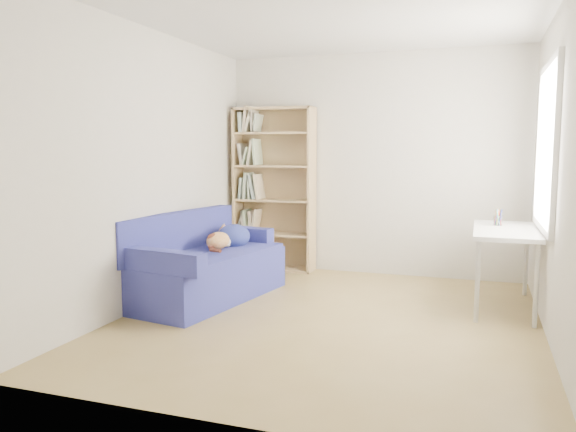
{
  "coord_description": "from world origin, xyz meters",
  "views": [
    {
      "loc": [
        1.21,
        -4.61,
        1.47
      ],
      "look_at": [
        -0.51,
        0.39,
        0.85
      ],
      "focal_mm": 35.0,
      "sensor_mm": 36.0,
      "label": 1
    }
  ],
  "objects_px": {
    "pen_cup": "(498,219)",
    "sofa": "(205,266)",
    "bookshelf": "(274,196)",
    "desk": "(505,236)"
  },
  "relations": [
    {
      "from": "pen_cup",
      "to": "sofa",
      "type": "bearing_deg",
      "value": -163.6
    },
    {
      "from": "sofa",
      "to": "bookshelf",
      "type": "relative_size",
      "value": 0.94
    },
    {
      "from": "bookshelf",
      "to": "desk",
      "type": "relative_size",
      "value": 1.62
    },
    {
      "from": "bookshelf",
      "to": "desk",
      "type": "distance_m",
      "value": 2.8
    },
    {
      "from": "desk",
      "to": "sofa",
      "type": "bearing_deg",
      "value": -168.09
    },
    {
      "from": "pen_cup",
      "to": "desk",
      "type": "bearing_deg",
      "value": -72.99
    },
    {
      "from": "sofa",
      "to": "desk",
      "type": "relative_size",
      "value": 1.52
    },
    {
      "from": "desk",
      "to": "pen_cup",
      "type": "bearing_deg",
      "value": 107.01
    },
    {
      "from": "desk",
      "to": "pen_cup",
      "type": "relative_size",
      "value": 7.5
    },
    {
      "from": "sofa",
      "to": "pen_cup",
      "type": "bearing_deg",
      "value": 25.98
    }
  ]
}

